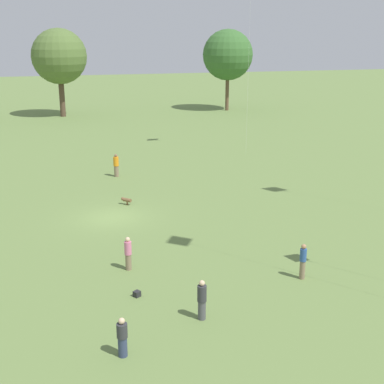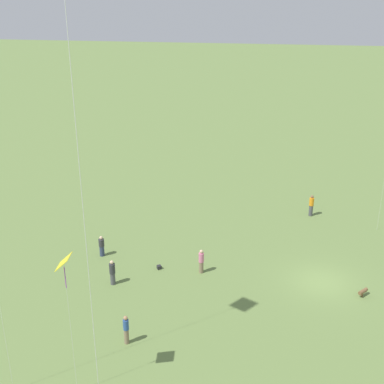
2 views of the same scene
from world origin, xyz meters
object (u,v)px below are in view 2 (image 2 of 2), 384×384
person_2 (311,206)px  kite_1 (64,267)px  person_5 (201,261)px  picnic_bag_0 (159,267)px  person_3 (102,246)px  person_0 (126,329)px  person_4 (112,272)px  dog_0 (363,291)px

person_2 → kite_1: kite_1 is taller
person_5 → person_2: bearing=-165.7°
kite_1 → picnic_bag_0: (-12.01, 1.80, -7.00)m
person_2 → picnic_bag_0: person_2 is taller
person_3 → person_0: bearing=-133.2°
person_2 → person_3: size_ratio=1.18×
person_4 → kite_1: (9.72, 0.87, 6.26)m
kite_1 → person_0: bearing=-159.6°
person_2 → kite_1: bearing=85.3°
person_5 → person_0: bearing=30.4°
dog_0 → person_2: bearing=145.9°
person_3 → person_5: 7.53m
person_0 → kite_1: bearing=-131.5°
person_2 → kite_1: (22.21, -12.83, 6.21)m
person_5 → kite_1: (11.94, -4.75, 6.25)m
person_0 → person_2: (-18.26, 11.32, 0.01)m
person_2 → dog_0: bearing=127.3°
person_0 → person_5: size_ratio=1.03×
person_0 → person_3: size_ratio=1.14×
person_0 → person_5: bearing=47.4°
person_0 → dog_0: size_ratio=2.59×
person_4 → dog_0: size_ratio=2.55×
person_4 → picnic_bag_0: size_ratio=4.57×
person_3 → person_5: size_ratio=0.90×
person_3 → picnic_bag_0: bearing=-83.3°
person_5 → picnic_bag_0: 3.05m
person_0 → person_5: 8.61m
kite_1 → person_5: bearing=-160.4°
person_0 → person_4: (-5.77, -2.38, -0.04)m
person_0 → person_3: 10.22m
person_2 → person_4: 18.54m
person_2 → person_5: 13.07m
dog_0 → picnic_bag_0: (-1.53, -13.51, -0.21)m
person_0 → picnic_bag_0: person_0 is taller
person_2 → dog_0: (11.73, 2.48, -0.59)m
person_3 → picnic_bag_0: 4.68m
person_0 → person_3: bearing=93.6°
picnic_bag_0 → dog_0: bearing=83.5°
person_4 → person_5: (-2.21, 5.62, 0.00)m
kite_1 → dog_0: kite_1 is taller
person_5 → kite_1: bearing=30.8°
person_0 → picnic_bag_0: bearing=67.5°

